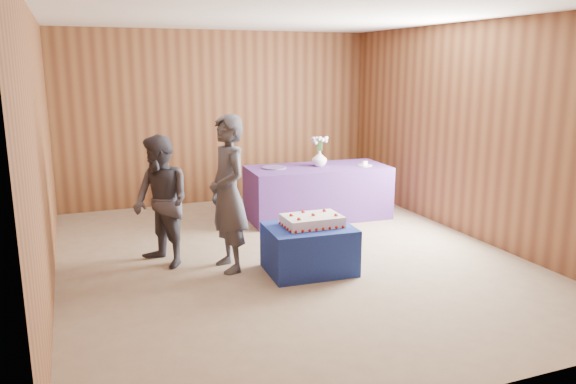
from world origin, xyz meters
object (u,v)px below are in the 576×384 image
sheet_cake (312,221)px  guest_right (161,202)px  guest_left (228,194)px  vase (319,158)px  cake_table (309,249)px  serving_table (318,192)px

sheet_cake → guest_right: size_ratio=0.45×
sheet_cake → guest_left: bearing=157.0°
guest_left → vase: bearing=125.3°
cake_table → guest_left: guest_left is taller
sheet_cake → guest_left: 0.94m
vase → guest_right: (-2.44, -1.23, -0.14)m
vase → guest_left: guest_left is taller
serving_table → guest_right: size_ratio=1.38×
cake_table → guest_right: 1.68m
serving_table → guest_right: bearing=-150.5°
cake_table → serving_table: 2.19m
sheet_cake → guest_right: 1.65m
vase → sheet_cake: bearing=-116.4°
guest_left → serving_table: bearing=125.4°
sheet_cake → guest_left: size_ratio=0.39×
vase → guest_left: bearing=-138.2°
serving_table → guest_left: (-1.76, -1.57, 0.46)m
vase → cake_table: bearing=-117.1°
sheet_cake → guest_right: guest_right is taller
serving_table → sheet_cake: bearing=-112.8°
serving_table → sheet_cake: size_ratio=3.10×
cake_table → guest_left: bearing=157.2°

